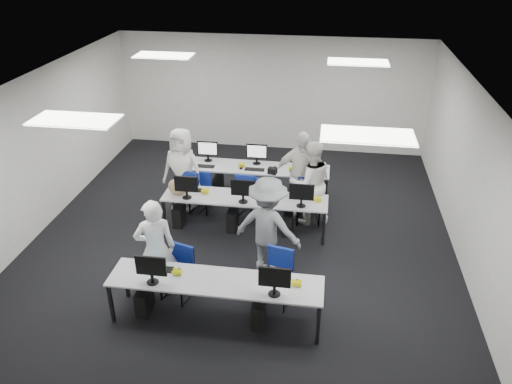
# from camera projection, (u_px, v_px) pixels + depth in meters

# --- Properties ---
(room) EXTENTS (9.00, 9.02, 3.00)m
(room) POSITION_uv_depth(u_px,v_px,m) (243.00, 166.00, 9.11)
(room) COLOR black
(room) RESTS_ON ground
(ceiling_panels) EXTENTS (5.20, 4.60, 0.02)m
(ceiling_panels) POSITION_uv_depth(u_px,v_px,m) (241.00, 86.00, 8.41)
(ceiling_panels) COLOR white
(ceiling_panels) RESTS_ON room
(desk_front) EXTENTS (3.20, 0.70, 0.73)m
(desk_front) POSITION_uv_depth(u_px,v_px,m) (215.00, 283.00, 7.39)
(desk_front) COLOR #BCBEC1
(desk_front) RESTS_ON ground
(desk_mid) EXTENTS (3.20, 0.70, 0.73)m
(desk_mid) POSITION_uv_depth(u_px,v_px,m) (245.00, 200.00, 9.66)
(desk_mid) COLOR #BCBEC1
(desk_mid) RESTS_ON ground
(desk_back) EXTENTS (3.20, 0.70, 0.73)m
(desk_back) POSITION_uv_depth(u_px,v_px,m) (256.00, 169.00, 10.89)
(desk_back) COLOR #BCBEC1
(desk_back) RESTS_ON ground
(equipment_front) EXTENTS (2.51, 0.41, 1.19)m
(equipment_front) POSITION_uv_depth(u_px,v_px,m) (204.00, 300.00, 7.55)
(equipment_front) COLOR #0C59A1
(equipment_front) RESTS_ON desk_front
(equipment_mid) EXTENTS (2.91, 0.41, 1.19)m
(equipment_mid) POSITION_uv_depth(u_px,v_px,m) (235.00, 214.00, 9.82)
(equipment_mid) COLOR white
(equipment_mid) RESTS_ON desk_mid
(equipment_back) EXTENTS (2.91, 0.41, 1.19)m
(equipment_back) POSITION_uv_depth(u_px,v_px,m) (264.00, 182.00, 11.03)
(equipment_back) COLOR white
(equipment_back) RESTS_ON desk_back
(chair_0) EXTENTS (0.55, 0.57, 0.88)m
(chair_0) POSITION_uv_depth(u_px,v_px,m) (178.00, 281.00, 8.08)
(chair_0) COLOR navy
(chair_0) RESTS_ON ground
(chair_1) EXTENTS (0.53, 0.57, 0.91)m
(chair_1) POSITION_uv_depth(u_px,v_px,m) (276.00, 286.00, 7.95)
(chair_1) COLOR navy
(chair_1) RESTS_ON ground
(chair_2) EXTENTS (0.42, 0.46, 0.82)m
(chair_2) POSITION_uv_depth(u_px,v_px,m) (201.00, 199.00, 10.55)
(chair_2) COLOR navy
(chair_2) RESTS_ON ground
(chair_3) EXTENTS (0.54, 0.56, 0.83)m
(chair_3) POSITION_uv_depth(u_px,v_px,m) (249.00, 205.00, 10.34)
(chair_3) COLOR navy
(chair_3) RESTS_ON ground
(chair_4) EXTENTS (0.53, 0.57, 0.98)m
(chair_4) POSITION_uv_depth(u_px,v_px,m) (308.00, 207.00, 10.17)
(chair_4) COLOR navy
(chair_4) RESTS_ON ground
(chair_5) EXTENTS (0.56, 0.59, 0.93)m
(chair_5) POSITION_uv_depth(u_px,v_px,m) (195.00, 195.00, 10.64)
(chair_5) COLOR navy
(chair_5) RESTS_ON ground
(chair_6) EXTENTS (0.45, 0.49, 0.88)m
(chair_6) POSITION_uv_depth(u_px,v_px,m) (247.00, 197.00, 10.60)
(chair_6) COLOR navy
(chair_6) RESTS_ON ground
(chair_7) EXTENTS (0.52, 0.56, 0.96)m
(chair_7) POSITION_uv_depth(u_px,v_px,m) (307.00, 200.00, 10.42)
(chair_7) COLOR navy
(chair_7) RESTS_ON ground
(handbag) EXTENTS (0.44, 0.33, 0.32)m
(handbag) POSITION_uv_depth(u_px,v_px,m) (178.00, 187.00, 9.68)
(handbag) COLOR #A07F52
(handbag) RESTS_ON desk_mid
(student_0) EXTENTS (0.75, 0.63, 1.74)m
(student_0) POSITION_uv_depth(u_px,v_px,m) (156.00, 249.00, 7.84)
(student_0) COLOR white
(student_0) RESTS_ON ground
(student_1) EXTENTS (1.03, 0.92, 1.76)m
(student_1) POSITION_uv_depth(u_px,v_px,m) (310.00, 183.00, 9.86)
(student_1) COLOR white
(student_1) RESTS_ON ground
(student_2) EXTENTS (0.95, 0.71, 1.77)m
(student_2) POSITION_uv_depth(u_px,v_px,m) (183.00, 169.00, 10.41)
(student_2) COLOR white
(student_2) RESTS_ON ground
(student_3) EXTENTS (1.11, 0.51, 1.85)m
(student_3) POSITION_uv_depth(u_px,v_px,m) (300.00, 175.00, 10.09)
(student_3) COLOR white
(student_3) RESTS_ON ground
(photographer) EXTENTS (1.29, 0.94, 1.80)m
(photographer) POSITION_uv_depth(u_px,v_px,m) (268.00, 227.00, 8.38)
(photographer) COLOR slate
(photographer) RESTS_ON ground
(dslr_camera) EXTENTS (0.18, 0.21, 0.10)m
(dslr_camera) POSITION_uv_depth(u_px,v_px,m) (272.00, 171.00, 8.07)
(dslr_camera) COLOR black
(dslr_camera) RESTS_ON photographer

